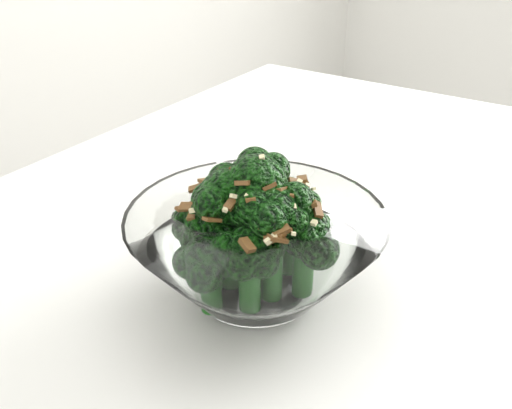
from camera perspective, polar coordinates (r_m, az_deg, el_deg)
table at (r=0.71m, az=2.57°, el=-7.20°), size 1.42×1.22×0.75m
broccoli_dish at (r=0.54m, az=-0.06°, el=-4.11°), size 0.24×0.24×0.15m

